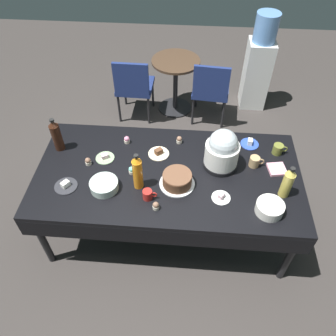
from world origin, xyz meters
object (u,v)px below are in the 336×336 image
Objects in this scene: glass_salad_bowl at (104,185)px; cupcake_cocoa at (88,161)px; cupcake_rose at (127,140)px; ceramic_snack_bowl at (270,208)px; soda_bottle_orange_juice at (138,172)px; frosted_layer_cake at (177,180)px; coffee_mug_red at (148,195)px; dessert_plate_white at (221,197)px; soda_bottle_ginger_ale at (287,183)px; coffee_mug_olive at (278,149)px; cupcake_lemon at (179,140)px; dessert_plate_cream at (159,153)px; slow_cooker at (222,151)px; cupcake_berry at (132,170)px; water_cooler at (258,65)px; maroon_chair_left at (134,85)px; coffee_mug_tan at (255,162)px; cupcake_vanilla at (156,206)px; dessert_plate_cobalt at (250,143)px; potluck_table at (168,177)px; dessert_plate_sage at (105,157)px; round_cafe_table at (176,76)px; dessert_plate_charcoal at (66,185)px; soda_bottle_cola at (56,135)px; maroon_chair_right at (211,88)px.

glass_salad_bowl is 0.32m from cupcake_cocoa.
cupcake_rose is at bearing 80.48° from glass_salad_bowl.
ceramic_snack_bowl is 1.02m from soda_bottle_orange_juice.
frosted_layer_cake is 0.27m from coffee_mug_red.
frosted_layer_cake reaches higher than dessert_plate_white.
soda_bottle_ginger_ale is 2.34× the size of coffee_mug_olive.
cupcake_lemon reaches higher than dessert_plate_white.
cupcake_lemon is at bearing 43.66° from dessert_plate_cream.
frosted_layer_cake reaches higher than cupcake_cocoa.
cupcake_lemon is at bearing 4.45° from cupcake_rose.
slow_cooker is at bearing 23.28° from soda_bottle_orange_juice.
coffee_mug_olive is (0.86, -0.07, 0.01)m from cupcake_lemon.
coffee_mug_red is at bearing -56.76° from cupcake_berry.
coffee_mug_red is 0.09× the size of water_cooler.
glass_salad_bowl is 0.27× the size of maroon_chair_left.
cupcake_berry is at bearing -170.73° from coffee_mug_tan.
water_cooler reaches higher than cupcake_vanilla.
dessert_plate_cobalt is at bearing 14.37° from cupcake_cocoa.
dessert_plate_cream is 0.42m from soda_bottle_orange_juice.
soda_bottle_orange_juice reaches higher than cupcake_vanilla.
dessert_plate_cobalt is at bearing 66.60° from dessert_plate_white.
dessert_plate_sage is at bearing 167.84° from potluck_table.
dessert_plate_cobalt reaches higher than dessert_plate_white.
soda_bottle_ginger_ale is at bearing -64.77° from round_cafe_table.
dessert_plate_charcoal is (-0.80, -0.22, 0.07)m from potluck_table.
slow_cooker is at bearing -159.77° from coffee_mug_olive.
dessert_plate_cobalt is at bearing -63.14° from round_cafe_table.
cupcake_lemon is 1.00× the size of cupcake_vanilla.
dessert_plate_cobalt is 2.41× the size of cupcake_cocoa.
dessert_plate_charcoal is at bearing -178.21° from soda_bottle_ginger_ale.
soda_bottle_cola is at bearing 138.81° from glass_salad_bowl.
dessert_plate_charcoal is (-1.50, -0.61, -0.00)m from dessert_plate_cobalt.
soda_bottle_cola is 0.38× the size of maroon_chair_left.
water_cooler reaches higher than maroon_chair_right.
cupcake_rose is at bearing 115.23° from cupcake_vanilla.
maroon_chair_left is at bearing 129.77° from coffee_mug_tan.
soda_bottle_orange_juice reaches higher than coffee_mug_olive.
cupcake_lemon is (-0.01, 0.50, -0.02)m from frosted_layer_cake.
cupcake_vanilla reaches higher than dessert_plate_charcoal.
glass_salad_bowl reaches higher than potluck_table.
dessert_plate_white is at bearing -103.58° from water_cooler.
ceramic_snack_bowl is 3.09× the size of cupcake_lemon.
glass_salad_bowl is 0.76× the size of soda_bottle_ginger_ale.
potluck_table is at bearing 156.52° from ceramic_snack_bowl.
potluck_table is at bearing -3.40° from cupcake_cocoa.
slow_cooker reaches higher than frosted_layer_cake.
cupcake_vanilla is 1.09m from soda_bottle_cola.
soda_bottle_orange_juice is (0.27, 0.05, 0.12)m from glass_salad_bowl.
glass_salad_bowl reaches higher than dessert_plate_cobalt.
coffee_mug_tan is at bearing 97.77° from ceramic_snack_bowl.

